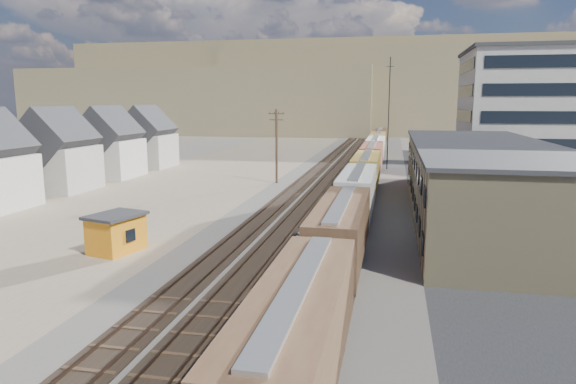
% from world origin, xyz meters
% --- Properties ---
extents(ground, '(300.00, 300.00, 0.00)m').
position_xyz_m(ground, '(0.00, 0.00, 0.00)').
color(ground, '#6B6356').
rests_on(ground, ground).
extents(ballast_bed, '(18.00, 200.00, 0.06)m').
position_xyz_m(ballast_bed, '(0.00, 50.00, 0.03)').
color(ballast_bed, '#4C4742').
rests_on(ballast_bed, ground).
extents(dirt_yard, '(24.00, 180.00, 0.03)m').
position_xyz_m(dirt_yard, '(-20.00, 40.00, 0.01)').
color(dirt_yard, '#796E53').
rests_on(dirt_yard, ground).
extents(asphalt_lot, '(26.00, 120.00, 0.04)m').
position_xyz_m(asphalt_lot, '(22.00, 35.00, 0.02)').
color(asphalt_lot, '#232326').
rests_on(asphalt_lot, ground).
extents(rail_tracks, '(11.40, 200.00, 0.24)m').
position_xyz_m(rail_tracks, '(-0.55, 50.00, 0.11)').
color(rail_tracks, black).
rests_on(rail_tracks, ground).
extents(freight_train, '(3.00, 119.74, 4.46)m').
position_xyz_m(freight_train, '(3.80, 44.70, 2.79)').
color(freight_train, black).
rests_on(freight_train, ground).
extents(warehouse, '(12.40, 40.40, 7.25)m').
position_xyz_m(warehouse, '(14.98, 25.00, 3.65)').
color(warehouse, tan).
rests_on(warehouse, ground).
extents(office_tower, '(22.60, 18.60, 18.45)m').
position_xyz_m(office_tower, '(27.95, 54.95, 9.26)').
color(office_tower, '#9E998E').
rests_on(office_tower, ground).
extents(utility_pole_north, '(2.20, 0.32, 10.00)m').
position_xyz_m(utility_pole_north, '(-8.50, 42.00, 5.30)').
color(utility_pole_north, '#382619').
rests_on(utility_pole_north, ground).
extents(radio_mast, '(1.20, 0.16, 18.00)m').
position_xyz_m(radio_mast, '(6.00, 60.00, 9.12)').
color(radio_mast, black).
rests_on(radio_mast, ground).
extents(townhouse_row, '(8.15, 68.16, 10.47)m').
position_xyz_m(townhouse_row, '(-34.00, 25.00, 4.34)').
color(townhouse_row, '#B7B2A8').
rests_on(townhouse_row, ground).
extents(hills_north, '(265.00, 80.00, 32.00)m').
position_xyz_m(hills_north, '(0.17, 167.92, 14.10)').
color(hills_north, brown).
rests_on(hills_north, ground).
extents(maintenance_shed, '(3.96, 4.60, 2.89)m').
position_xyz_m(maintenance_shed, '(-12.85, 8.00, 1.48)').
color(maintenance_shed, orange).
rests_on(maintenance_shed, ground).
extents(parked_car_blue, '(4.52, 6.13, 1.55)m').
position_xyz_m(parked_car_blue, '(22.63, 46.09, 0.77)').
color(parked_car_blue, navy).
rests_on(parked_car_blue, ground).
extents(parked_car_far, '(2.99, 5.12, 1.64)m').
position_xyz_m(parked_car_far, '(34.00, 59.64, 0.82)').
color(parked_car_far, silver).
rests_on(parked_car_far, ground).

